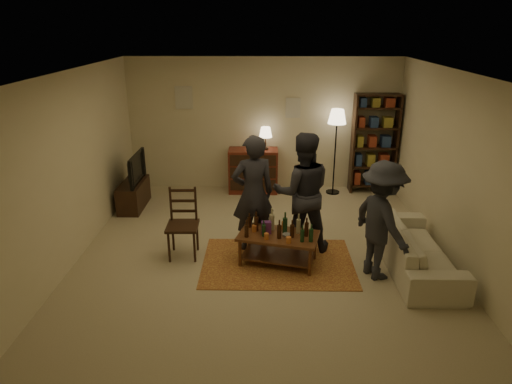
{
  "coord_description": "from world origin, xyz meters",
  "views": [
    {
      "loc": [
        0.02,
        -6.23,
        3.33
      ],
      "look_at": [
        -0.1,
        0.1,
        0.96
      ],
      "focal_mm": 32.0,
      "sensor_mm": 36.0,
      "label": 1
    }
  ],
  "objects_px": {
    "floor_lamp": "(337,123)",
    "bookshelf": "(374,143)",
    "person_right": "(302,193)",
    "person_left": "(253,194)",
    "tv_stand": "(133,188)",
    "coffee_table": "(278,238)",
    "sofa": "(416,248)",
    "dining_chair": "(183,220)",
    "dresser": "(254,169)",
    "person_by_sofa": "(382,221)"
  },
  "relations": [
    {
      "from": "coffee_table",
      "to": "tv_stand",
      "type": "relative_size",
      "value": 1.18
    },
    {
      "from": "tv_stand",
      "to": "person_left",
      "type": "relative_size",
      "value": 0.59
    },
    {
      "from": "sofa",
      "to": "person_by_sofa",
      "type": "xyz_separation_m",
      "value": [
        -0.6,
        -0.23,
        0.52
      ]
    },
    {
      "from": "bookshelf",
      "to": "dresser",
      "type": "bearing_deg",
      "value": -178.43
    },
    {
      "from": "person_left",
      "to": "person_by_sofa",
      "type": "relative_size",
      "value": 1.09
    },
    {
      "from": "dining_chair",
      "to": "tv_stand",
      "type": "height_order",
      "value": "dining_chair"
    },
    {
      "from": "dining_chair",
      "to": "sofa",
      "type": "distance_m",
      "value": 3.41
    },
    {
      "from": "dresser",
      "to": "person_right",
      "type": "relative_size",
      "value": 0.74
    },
    {
      "from": "dining_chair",
      "to": "person_right",
      "type": "distance_m",
      "value": 1.83
    },
    {
      "from": "dining_chair",
      "to": "tv_stand",
      "type": "xyz_separation_m",
      "value": [
        -1.26,
        1.85,
        -0.18
      ]
    },
    {
      "from": "dresser",
      "to": "floor_lamp",
      "type": "relative_size",
      "value": 0.78
    },
    {
      "from": "floor_lamp",
      "to": "person_left",
      "type": "distance_m",
      "value": 3.0
    },
    {
      "from": "tv_stand",
      "to": "dresser",
      "type": "bearing_deg",
      "value": 22.07
    },
    {
      "from": "tv_stand",
      "to": "sofa",
      "type": "relative_size",
      "value": 0.51
    },
    {
      "from": "person_left",
      "to": "tv_stand",
      "type": "bearing_deg",
      "value": -51.88
    },
    {
      "from": "dining_chair",
      "to": "dresser",
      "type": "distance_m",
      "value": 2.94
    },
    {
      "from": "dining_chair",
      "to": "person_right",
      "type": "bearing_deg",
      "value": 5.84
    },
    {
      "from": "dresser",
      "to": "person_by_sofa",
      "type": "bearing_deg",
      "value": -61.75
    },
    {
      "from": "coffee_table",
      "to": "person_right",
      "type": "distance_m",
      "value": 0.8
    },
    {
      "from": "tv_stand",
      "to": "dresser",
      "type": "relative_size",
      "value": 0.78
    },
    {
      "from": "person_right",
      "to": "person_by_sofa",
      "type": "height_order",
      "value": "person_right"
    },
    {
      "from": "bookshelf",
      "to": "floor_lamp",
      "type": "distance_m",
      "value": 0.92
    },
    {
      "from": "tv_stand",
      "to": "person_left",
      "type": "distance_m",
      "value": 2.87
    },
    {
      "from": "tv_stand",
      "to": "dining_chair",
      "type": "bearing_deg",
      "value": -55.69
    },
    {
      "from": "bookshelf",
      "to": "person_right",
      "type": "relative_size",
      "value": 1.09
    },
    {
      "from": "floor_lamp",
      "to": "person_right",
      "type": "distance_m",
      "value": 2.67
    },
    {
      "from": "person_by_sofa",
      "to": "dresser",
      "type": "bearing_deg",
      "value": 5.99
    },
    {
      "from": "tv_stand",
      "to": "floor_lamp",
      "type": "bearing_deg",
      "value": 12.31
    },
    {
      "from": "dining_chair",
      "to": "sofa",
      "type": "height_order",
      "value": "dining_chair"
    },
    {
      "from": "tv_stand",
      "to": "dresser",
      "type": "xyz_separation_m",
      "value": [
        2.25,
        0.91,
        0.09
      ]
    },
    {
      "from": "dresser",
      "to": "person_by_sofa",
      "type": "distance_m",
      "value": 3.81
    },
    {
      "from": "person_right",
      "to": "person_by_sofa",
      "type": "distance_m",
      "value": 1.3
    },
    {
      "from": "dresser",
      "to": "floor_lamp",
      "type": "distance_m",
      "value": 1.92
    },
    {
      "from": "floor_lamp",
      "to": "bookshelf",
      "type": "bearing_deg",
      "value": 9.27
    },
    {
      "from": "coffee_table",
      "to": "sofa",
      "type": "xyz_separation_m",
      "value": [
        1.97,
        -0.09,
        -0.11
      ]
    },
    {
      "from": "sofa",
      "to": "person_right",
      "type": "xyz_separation_m",
      "value": [
        -1.6,
        0.58,
        0.62
      ]
    },
    {
      "from": "coffee_table",
      "to": "sofa",
      "type": "bearing_deg",
      "value": -2.72
    },
    {
      "from": "coffee_table",
      "to": "dresser",
      "type": "xyz_separation_m",
      "value": [
        -0.42,
        3.02,
        0.06
      ]
    },
    {
      "from": "dining_chair",
      "to": "bookshelf",
      "type": "bearing_deg",
      "value": 37.86
    },
    {
      "from": "dresser",
      "to": "person_by_sofa",
      "type": "relative_size",
      "value": 0.82
    },
    {
      "from": "bookshelf",
      "to": "sofa",
      "type": "xyz_separation_m",
      "value": [
        -0.05,
        -3.18,
        -0.73
      ]
    },
    {
      "from": "dining_chair",
      "to": "sofa",
      "type": "relative_size",
      "value": 0.51
    },
    {
      "from": "sofa",
      "to": "bookshelf",
      "type": "bearing_deg",
      "value": -0.82
    },
    {
      "from": "floor_lamp",
      "to": "sofa",
      "type": "distance_m",
      "value": 3.35
    },
    {
      "from": "sofa",
      "to": "person_by_sofa",
      "type": "bearing_deg",
      "value": 110.81
    },
    {
      "from": "bookshelf",
      "to": "floor_lamp",
      "type": "relative_size",
      "value": 1.16
    },
    {
      "from": "coffee_table",
      "to": "sofa",
      "type": "relative_size",
      "value": 0.6
    },
    {
      "from": "person_right",
      "to": "person_left",
      "type": "bearing_deg",
      "value": -2.25
    },
    {
      "from": "dresser",
      "to": "person_left",
      "type": "xyz_separation_m",
      "value": [
        0.05,
        -2.54,
        0.43
      ]
    },
    {
      "from": "tv_stand",
      "to": "sofa",
      "type": "bearing_deg",
      "value": -25.34
    }
  ]
}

